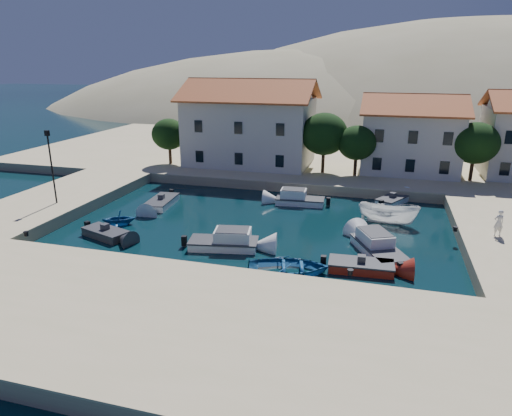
# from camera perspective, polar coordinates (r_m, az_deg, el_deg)

# --- Properties ---
(ground) EXTENTS (400.00, 400.00, 0.00)m
(ground) POSITION_cam_1_polar(r_m,az_deg,el_deg) (28.18, -5.20, -8.86)
(ground) COLOR black
(ground) RESTS_ON ground
(quay_south) EXTENTS (52.00, 12.00, 1.00)m
(quay_south) POSITION_cam_1_polar(r_m,az_deg,el_deg) (23.17, -10.66, -14.11)
(quay_south) COLOR #C6B887
(quay_south) RESTS_ON ground
(quay_west) EXTENTS (8.00, 20.00, 1.00)m
(quay_west) POSITION_cam_1_polar(r_m,az_deg,el_deg) (45.41, -23.47, 0.88)
(quay_west) COLOR #C6B887
(quay_west) RESTS_ON ground
(quay_north) EXTENTS (80.00, 36.00, 1.00)m
(quay_north) POSITION_cam_1_polar(r_m,az_deg,el_deg) (63.03, 8.95, 6.60)
(quay_north) COLOR #C6B887
(quay_north) RESTS_ON ground
(hills) EXTENTS (254.00, 176.00, 99.00)m
(hills) POSITION_cam_1_polar(r_m,az_deg,el_deg) (151.82, 19.65, 3.15)
(hills) COLOR #978D66
(hills) RESTS_ON ground
(building_left) EXTENTS (14.70, 9.45, 9.70)m
(building_left) POSITION_cam_1_polar(r_m,az_deg,el_deg) (54.05, -0.73, 10.79)
(building_left) COLOR beige
(building_left) RESTS_ON quay_north
(building_mid) EXTENTS (10.50, 8.40, 8.30)m
(building_mid) POSITION_cam_1_polar(r_m,az_deg,el_deg) (53.01, 18.84, 8.92)
(building_mid) COLOR beige
(building_mid) RESTS_ON quay_north
(trees) EXTENTS (37.30, 5.30, 6.45)m
(trees) POSITION_cam_1_polar(r_m,az_deg,el_deg) (49.72, 10.25, 8.60)
(trees) COLOR #382314
(trees) RESTS_ON quay_north
(lamppost) EXTENTS (0.35, 0.25, 6.22)m
(lamppost) POSITION_cam_1_polar(r_m,az_deg,el_deg) (42.01, -24.27, 5.49)
(lamppost) COLOR black
(lamppost) RESTS_ON quay_west
(bollards) EXTENTS (29.36, 9.56, 0.30)m
(bollards) POSITION_cam_1_polar(r_m,az_deg,el_deg) (30.31, 2.32, -4.42)
(bollards) COLOR black
(bollards) RESTS_ON ground
(motorboat_grey_sw) EXTENTS (4.04, 2.76, 1.25)m
(motorboat_grey_sw) POSITION_cam_1_polar(r_m,az_deg,el_deg) (36.16, -18.28, -3.03)
(motorboat_grey_sw) COLOR #36373B
(motorboat_grey_sw) RESTS_ON ground
(cabin_cruiser_south) EXTENTS (5.13, 2.90, 1.60)m
(cabin_cruiser_south) POSITION_cam_1_polar(r_m,az_deg,el_deg) (32.39, -4.09, -4.23)
(cabin_cruiser_south) COLOR white
(cabin_cruiser_south) RESTS_ON ground
(rowboat_south) EXTENTS (5.80, 4.74, 1.05)m
(rowboat_south) POSITION_cam_1_polar(r_m,az_deg,el_deg) (28.94, 4.11, -8.08)
(rowboat_south) COLOR #1A548F
(rowboat_south) RESTS_ON ground
(motorboat_red_se) EXTENTS (4.14, 2.04, 1.25)m
(motorboat_red_se) POSITION_cam_1_polar(r_m,az_deg,el_deg) (29.75, 12.99, -7.14)
(motorboat_red_se) COLOR maroon
(motorboat_red_se) RESTS_ON ground
(cabin_cruiser_east) EXTENTS (4.21, 5.62, 1.60)m
(cabin_cruiser_east) POSITION_cam_1_polar(r_m,az_deg,el_deg) (32.36, 15.10, -4.86)
(cabin_cruiser_east) COLOR white
(cabin_cruiser_east) RESTS_ON ground
(boat_east) EXTENTS (5.08, 2.48, 1.88)m
(boat_east) POSITION_cam_1_polar(r_m,az_deg,el_deg) (38.77, 16.11, -1.87)
(boat_east) COLOR white
(boat_east) RESTS_ON ground
(motorboat_white_ne) EXTENTS (3.18, 3.97, 1.25)m
(motorboat_white_ne) POSITION_cam_1_polar(r_m,az_deg,el_deg) (44.19, 16.68, 0.90)
(motorboat_white_ne) COLOR white
(motorboat_white_ne) RESTS_ON ground
(rowboat_west) EXTENTS (3.34, 3.20, 1.37)m
(rowboat_west) POSITION_cam_1_polar(r_m,az_deg,el_deg) (38.62, -16.71, -2.00)
(rowboat_west) COLOR #1A548F
(rowboat_west) RESTS_ON ground
(motorboat_white_west) EXTENTS (2.35, 4.57, 1.25)m
(motorboat_white_west) POSITION_cam_1_polar(r_m,az_deg,el_deg) (42.70, -11.72, 0.71)
(motorboat_white_west) COLOR white
(motorboat_white_west) RESTS_ON ground
(cabin_cruiser_north) EXTENTS (4.53, 2.15, 1.60)m
(cabin_cruiser_north) POSITION_cam_1_polar(r_m,az_deg,el_deg) (42.25, 5.52, 1.08)
(cabin_cruiser_north) COLOR white
(cabin_cruiser_north) RESTS_ON ground
(pedestrian) EXTENTS (0.80, 0.65, 1.90)m
(pedestrian) POSITION_cam_1_polar(r_m,az_deg,el_deg) (35.85, 28.07, -1.65)
(pedestrian) COLOR white
(pedestrian) RESTS_ON quay_east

